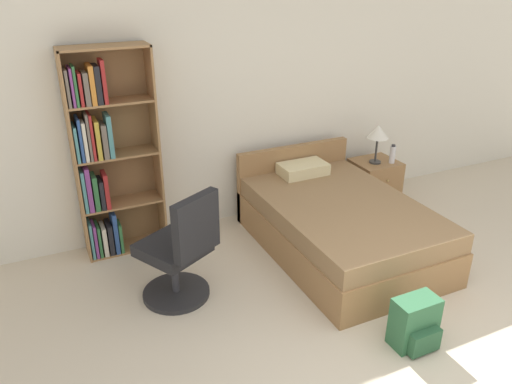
{
  "coord_description": "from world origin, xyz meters",
  "views": [
    {
      "loc": [
        -2.12,
        -1.37,
        2.58
      ],
      "look_at": [
        -0.55,
        1.98,
        0.86
      ],
      "focal_mm": 35.0,
      "sensor_mm": 36.0,
      "label": 1
    }
  ],
  "objects_px": {
    "office_chair": "(181,253)",
    "backpack_green": "(415,324)",
    "nightstand": "(374,181)",
    "water_bottle": "(392,154)",
    "bed": "(337,223)",
    "table_lamp": "(378,133)",
    "bookshelf": "(105,158)"
  },
  "relations": [
    {
      "from": "water_bottle",
      "to": "backpack_green",
      "type": "xyz_separation_m",
      "value": [
        -1.36,
        -2.0,
        -0.42
      ]
    },
    {
      "from": "table_lamp",
      "to": "office_chair",
      "type": "bearing_deg",
      "value": -161.79
    },
    {
      "from": "water_bottle",
      "to": "bookshelf",
      "type": "bearing_deg",
      "value": 174.82
    },
    {
      "from": "nightstand",
      "to": "backpack_green",
      "type": "height_order",
      "value": "nightstand"
    },
    {
      "from": "table_lamp",
      "to": "backpack_green",
      "type": "distance_m",
      "value": 2.49
    },
    {
      "from": "water_bottle",
      "to": "backpack_green",
      "type": "relative_size",
      "value": 0.56
    },
    {
      "from": "office_chair",
      "to": "water_bottle",
      "type": "bearing_deg",
      "value": 15.56
    },
    {
      "from": "office_chair",
      "to": "backpack_green",
      "type": "bearing_deg",
      "value": -42.36
    },
    {
      "from": "bed",
      "to": "office_chair",
      "type": "height_order",
      "value": "office_chair"
    },
    {
      "from": "bookshelf",
      "to": "table_lamp",
      "type": "bearing_deg",
      "value": -3.88
    },
    {
      "from": "table_lamp",
      "to": "nightstand",
      "type": "bearing_deg",
      "value": 37.2
    },
    {
      "from": "office_chair",
      "to": "water_bottle",
      "type": "relative_size",
      "value": 4.6
    },
    {
      "from": "office_chair",
      "to": "nightstand",
      "type": "xyz_separation_m",
      "value": [
        2.59,
        0.87,
        -0.2
      ]
    },
    {
      "from": "nightstand",
      "to": "water_bottle",
      "type": "bearing_deg",
      "value": -40.59
    },
    {
      "from": "bookshelf",
      "to": "office_chair",
      "type": "distance_m",
      "value": 1.21
    },
    {
      "from": "office_chair",
      "to": "table_lamp",
      "type": "height_order",
      "value": "office_chair"
    },
    {
      "from": "nightstand",
      "to": "backpack_green",
      "type": "relative_size",
      "value": 1.28
    },
    {
      "from": "nightstand",
      "to": "table_lamp",
      "type": "relative_size",
      "value": 1.13
    },
    {
      "from": "bookshelf",
      "to": "table_lamp",
      "type": "xyz_separation_m",
      "value": [
        2.91,
        -0.2,
        -0.11
      ]
    },
    {
      "from": "table_lamp",
      "to": "backpack_green",
      "type": "height_order",
      "value": "table_lamp"
    },
    {
      "from": "nightstand",
      "to": "bed",
      "type": "bearing_deg",
      "value": -144.04
    },
    {
      "from": "bookshelf",
      "to": "office_chair",
      "type": "xyz_separation_m",
      "value": [
        0.35,
        -1.04,
        -0.52
      ]
    },
    {
      "from": "table_lamp",
      "to": "backpack_green",
      "type": "xyz_separation_m",
      "value": [
        -1.19,
        -2.09,
        -0.67
      ]
    },
    {
      "from": "bookshelf",
      "to": "backpack_green",
      "type": "distance_m",
      "value": 2.96
    },
    {
      "from": "office_chair",
      "to": "backpack_green",
      "type": "relative_size",
      "value": 2.55
    },
    {
      "from": "nightstand",
      "to": "backpack_green",
      "type": "distance_m",
      "value": 2.45
    },
    {
      "from": "bookshelf",
      "to": "backpack_green",
      "type": "relative_size",
      "value": 4.98
    },
    {
      "from": "nightstand",
      "to": "table_lamp",
      "type": "bearing_deg",
      "value": -142.8
    },
    {
      "from": "office_chair",
      "to": "nightstand",
      "type": "distance_m",
      "value": 2.74
    },
    {
      "from": "backpack_green",
      "to": "water_bottle",
      "type": "bearing_deg",
      "value": 55.84
    },
    {
      "from": "office_chair",
      "to": "backpack_green",
      "type": "xyz_separation_m",
      "value": [
        1.36,
        -1.24,
        -0.26
      ]
    },
    {
      "from": "table_lamp",
      "to": "bed",
      "type": "bearing_deg",
      "value": -144.1
    }
  ]
}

